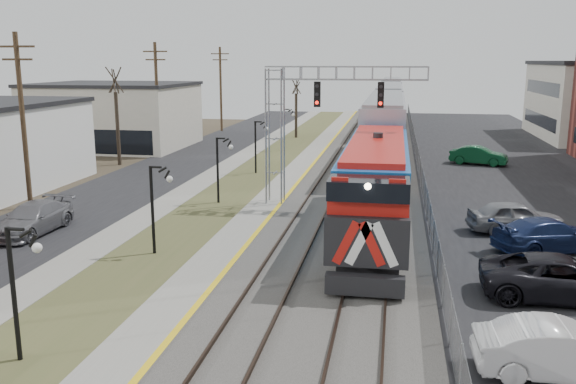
# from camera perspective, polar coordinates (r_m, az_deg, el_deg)

# --- Properties ---
(street_west) EXTENTS (7.00, 120.00, 0.04)m
(street_west) POSITION_cam_1_polar(r_m,az_deg,el_deg) (45.93, -13.04, 1.33)
(street_west) COLOR black
(street_west) RESTS_ON ground
(sidewalk) EXTENTS (2.00, 120.00, 0.08)m
(sidewalk) POSITION_cam_1_polar(r_m,az_deg,el_deg) (44.37, -7.68, 1.19)
(sidewalk) COLOR gray
(sidewalk) RESTS_ON ground
(grass_median) EXTENTS (4.00, 120.00, 0.06)m
(grass_median) POSITION_cam_1_polar(r_m,az_deg,el_deg) (43.56, -3.92, 1.05)
(grass_median) COLOR #474C28
(grass_median) RESTS_ON ground
(platform) EXTENTS (2.00, 120.00, 0.24)m
(platform) POSITION_cam_1_polar(r_m,az_deg,el_deg) (42.93, -0.03, 1.04)
(platform) COLOR gray
(platform) RESTS_ON ground
(ballast_bed) EXTENTS (8.00, 120.00, 0.20)m
(ballast_bed) POSITION_cam_1_polar(r_m,az_deg,el_deg) (42.36, 6.64, 0.77)
(ballast_bed) COLOR #595651
(ballast_bed) RESTS_ON ground
(parking_lot) EXTENTS (16.00, 120.00, 0.04)m
(parking_lot) POSITION_cam_1_polar(r_m,az_deg,el_deg) (43.39, 22.66, 0.07)
(parking_lot) COLOR black
(parking_lot) RESTS_ON ground
(platform_edge) EXTENTS (0.24, 120.00, 0.01)m
(platform_edge) POSITION_cam_1_polar(r_m,az_deg,el_deg) (42.76, 1.13, 1.16)
(platform_edge) COLOR gold
(platform_edge) RESTS_ON platform
(track_near) EXTENTS (1.58, 120.00, 0.15)m
(track_near) POSITION_cam_1_polar(r_m,az_deg,el_deg) (42.49, 3.96, 1.10)
(track_near) COLOR #2D2119
(track_near) RESTS_ON ballast_bed
(track_far) EXTENTS (1.58, 120.00, 0.15)m
(track_far) POSITION_cam_1_polar(r_m,az_deg,el_deg) (42.27, 8.68, 0.93)
(track_far) COLOR #2D2119
(track_far) RESTS_ON ballast_bed
(train) EXTENTS (3.00, 85.85, 5.33)m
(train) POSITION_cam_1_polar(r_m,az_deg,el_deg) (65.12, 9.32, 7.20)
(train) COLOR #1457AA
(train) RESTS_ON ground
(signal_gantry) EXTENTS (9.00, 1.07, 8.15)m
(signal_gantry) POSITION_cam_1_polar(r_m,az_deg,el_deg) (34.95, 1.55, 7.52)
(signal_gantry) COLOR gray
(signal_gantry) RESTS_ON ground
(lampposts) EXTENTS (0.14, 62.14, 4.00)m
(lampposts) POSITION_cam_1_polar(r_m,az_deg,el_deg) (27.60, -12.34, -1.59)
(lampposts) COLOR black
(lampposts) RESTS_ON ground
(utility_poles) EXTENTS (0.28, 80.28, 10.00)m
(utility_poles) POSITION_cam_1_polar(r_m,az_deg,el_deg) (37.91, -23.54, 5.99)
(utility_poles) COLOR #4C3823
(utility_poles) RESTS_ON ground
(fence) EXTENTS (0.04, 120.00, 1.60)m
(fence) POSITION_cam_1_polar(r_m,az_deg,el_deg) (42.20, 12.37, 1.49)
(fence) COLOR gray
(fence) RESTS_ON ground
(bare_trees) EXTENTS (12.30, 42.30, 5.95)m
(bare_trees) POSITION_cam_1_polar(r_m,az_deg,el_deg) (49.54, -12.68, 5.27)
(bare_trees) COLOR #382D23
(bare_trees) RESTS_ON ground
(car_lot_b) EXTENTS (4.68, 1.79, 1.52)m
(car_lot_b) POSITION_cam_1_polar(r_m,az_deg,el_deg) (18.49, 24.28, -13.52)
(car_lot_b) COLOR white
(car_lot_b) RESTS_ON ground
(car_lot_c) EXTENTS (5.77, 2.74, 1.59)m
(car_lot_c) POSITION_cam_1_polar(r_m,az_deg,el_deg) (24.10, 24.29, -7.44)
(car_lot_c) COLOR black
(car_lot_c) RESTS_ON ground
(car_lot_d) EXTENTS (5.64, 4.08, 1.52)m
(car_lot_d) POSITION_cam_1_polar(r_m,az_deg,el_deg) (29.75, 23.28, -3.79)
(car_lot_d) COLOR #15224C
(car_lot_d) RESTS_ON ground
(car_lot_e) EXTENTS (4.90, 2.70, 1.58)m
(car_lot_e) POSITION_cam_1_polar(r_m,az_deg,el_deg) (32.38, 20.50, -2.26)
(car_lot_e) COLOR gray
(car_lot_e) RESTS_ON ground
(car_lot_f) EXTENTS (4.83, 2.77, 1.50)m
(car_lot_f) POSITION_cam_1_polar(r_m,az_deg,el_deg) (52.54, 17.40, 3.24)
(car_lot_f) COLOR #0E4826
(car_lot_f) RESTS_ON ground
(car_street_b) EXTENTS (2.25, 5.20, 1.49)m
(car_street_b) POSITION_cam_1_polar(r_m,az_deg,el_deg) (32.75, -22.79, -2.36)
(car_street_b) COLOR slate
(car_street_b) RESTS_ON ground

